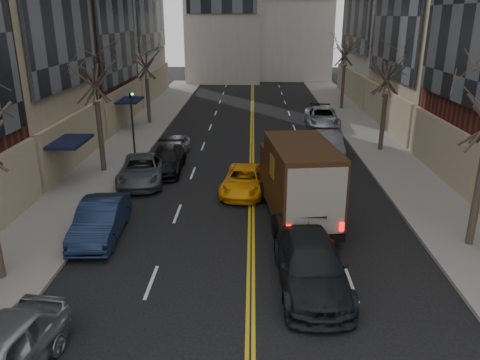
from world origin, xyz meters
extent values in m
cube|color=slate|center=(-9.00, 27.00, 0.07)|extent=(4.00, 66.00, 0.15)
cube|color=slate|center=(9.00, 27.00, 0.07)|extent=(4.00, 66.00, 0.15)
cube|color=black|center=(-10.00, 18.00, 2.40)|extent=(2.00, 3.00, 0.15)
cube|color=black|center=(-10.90, 18.00, 1.35)|extent=(0.20, 3.00, 2.50)
cube|color=black|center=(-10.00, 31.00, 2.40)|extent=(2.00, 3.00, 0.15)
cube|color=black|center=(-10.90, 31.00, 1.35)|extent=(0.20, 3.00, 2.50)
cylinder|color=#382D23|center=(-8.80, 20.00, 2.17)|extent=(0.30, 0.30, 4.05)
cylinder|color=#382D23|center=(-8.80, 33.00, 1.99)|extent=(0.30, 0.30, 3.69)
cylinder|color=#382D23|center=(8.80, 11.00, 2.13)|extent=(0.30, 0.30, 3.96)
cylinder|color=#382D23|center=(8.80, 25.00, 2.04)|extent=(0.30, 0.30, 3.78)
cylinder|color=#382D23|center=(8.80, 40.00, 2.22)|extent=(0.30, 0.30, 4.14)
cylinder|color=black|center=(-7.40, 22.00, 2.05)|extent=(0.12, 0.12, 3.80)
imported|color=black|center=(-7.40, 22.00, 4.40)|extent=(0.15, 0.18, 0.90)
sphere|color=#0CE526|center=(-7.25, 21.90, 4.35)|extent=(0.14, 0.14, 0.14)
cube|color=black|center=(2.07, 13.58, 0.58)|extent=(3.16, 6.98, 0.32)
cube|color=black|center=(1.75, 16.04, 1.63)|extent=(2.69, 2.09, 2.21)
cube|color=black|center=(2.14, 13.01, 2.11)|extent=(3.17, 5.44, 3.16)
cube|color=black|center=(2.48, 10.37, 0.58)|extent=(2.43, 0.50, 0.32)
cube|color=red|center=(1.44, 10.21, 1.05)|extent=(0.20, 0.09, 0.37)
cube|color=red|center=(3.53, 10.48, 1.05)|extent=(0.20, 0.09, 0.37)
cube|color=gold|center=(0.86, 12.90, 2.74)|extent=(0.16, 0.95, 0.95)
cube|color=gold|center=(3.41, 13.23, 2.74)|extent=(0.16, 0.95, 0.95)
cylinder|color=black|center=(0.55, 15.62, 0.51)|extent=(0.42, 1.04, 1.01)
cylinder|color=black|center=(3.02, 15.94, 0.51)|extent=(0.42, 1.04, 1.01)
cylinder|color=black|center=(1.07, 11.65, 0.51)|extent=(0.42, 1.04, 1.01)
cylinder|color=black|center=(3.53, 11.97, 0.51)|extent=(0.42, 1.04, 1.01)
imported|color=black|center=(2.05, 7.91, 0.81)|extent=(2.49, 5.67, 1.62)
cube|color=black|center=(2.05, 8.72, 1.48)|extent=(0.13, 0.04, 0.09)
cube|color=blue|center=(2.05, 8.69, 1.48)|extent=(0.10, 0.01, 0.06)
imported|color=#FFAA0A|center=(-0.39, 16.97, 0.65)|extent=(2.66, 4.87, 1.30)
imported|color=black|center=(2.41, 14.00, 0.81)|extent=(0.48, 0.64, 1.61)
imported|color=#121E3A|center=(-6.30, 11.47, 0.78)|extent=(1.91, 4.83, 1.57)
imported|color=#4C4F54|center=(-6.10, 18.39, 0.72)|extent=(2.90, 5.41, 1.45)
imported|color=black|center=(-5.10, 20.31, 0.70)|extent=(2.07, 4.88, 1.40)
imported|color=#A9AAB1|center=(-5.10, 23.71, 0.64)|extent=(1.80, 3.85, 1.27)
imported|color=#505358|center=(5.10, 23.89, 0.78)|extent=(1.91, 4.83, 1.57)
imported|color=#A7AAAF|center=(5.79, 32.33, 0.80)|extent=(2.90, 5.86, 1.60)
imported|color=black|center=(5.88, 32.84, 0.75)|extent=(2.31, 5.23, 1.49)
camera|label=1|loc=(0.00, -6.19, 8.86)|focal=35.00mm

